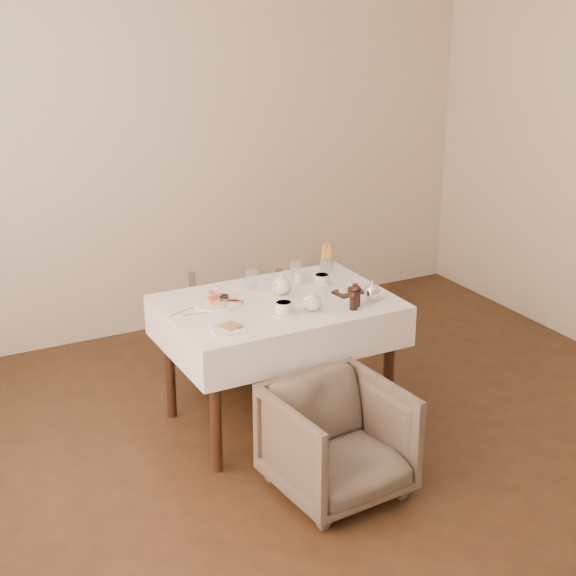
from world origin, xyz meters
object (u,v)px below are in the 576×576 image
(armchair_far, at_px, (240,325))
(breakfast_plate, at_px, (218,301))
(table, at_px, (278,320))
(teapot_centre, at_px, (281,285))
(armchair_near, at_px, (338,441))

(armchair_far, height_order, breakfast_plate, breakfast_plate)
(table, height_order, breakfast_plate, breakfast_plate)
(table, distance_m, teapot_centre, 0.21)
(breakfast_plate, bearing_deg, teapot_centre, -3.02)
(table, height_order, teapot_centre, teapot_centre)
(armchair_far, relative_size, breakfast_plate, 2.35)
(breakfast_plate, height_order, teapot_centre, teapot_centre)
(armchair_far, distance_m, breakfast_plate, 0.91)
(table, relative_size, teapot_centre, 8.39)
(armchair_near, bearing_deg, table, 79.93)
(armchair_near, height_order, teapot_centre, teapot_centre)
(armchair_far, height_order, teapot_centre, teapot_centre)
(table, xyz_separation_m, armchair_near, (-0.08, -0.81, -0.35))
(armchair_near, distance_m, breakfast_plate, 1.08)
(armchair_near, relative_size, armchair_far, 0.97)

